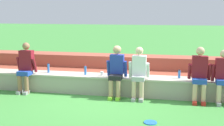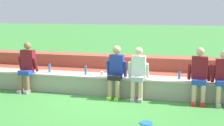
# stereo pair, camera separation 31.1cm
# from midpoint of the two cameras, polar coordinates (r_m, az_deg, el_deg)

# --- Properties ---
(ground_plane) EXTENTS (80.00, 80.00, 0.00)m
(ground_plane) POSITION_cam_midpoint_polar(r_m,az_deg,el_deg) (7.86, -0.13, -6.39)
(ground_plane) COLOR #428E3D
(stone_seating_wall) EXTENTS (8.38, 0.62, 0.50)m
(stone_seating_wall) POSITION_cam_midpoint_polar(r_m,az_deg,el_deg) (8.06, 0.38, -4.02)
(stone_seating_wall) COLOR #A8A08E
(stone_seating_wall) RESTS_ON ground
(brick_bleachers) EXTENTS (9.95, 1.52, 0.79)m
(brick_bleachers) POSITION_cam_midpoint_polar(r_m,az_deg,el_deg) (9.50, 2.54, -1.47)
(brick_bleachers) COLOR #9D4732
(brick_bleachers) RESTS_ON ground
(person_left_of_center) EXTENTS (0.55, 0.52, 1.37)m
(person_left_of_center) POSITION_cam_midpoint_polar(r_m,az_deg,el_deg) (8.50, -15.02, -0.47)
(person_left_of_center) COLOR #996B4C
(person_left_of_center) RESTS_ON ground
(person_center) EXTENTS (0.53, 0.59, 1.34)m
(person_center) POSITION_cam_midpoint_polar(r_m,az_deg,el_deg) (7.63, 1.91, -1.37)
(person_center) COLOR tan
(person_center) RESTS_ON ground
(person_right_of_center) EXTENTS (0.53, 0.51, 1.32)m
(person_right_of_center) POSITION_cam_midpoint_polar(r_m,az_deg,el_deg) (7.50, 6.23, -1.74)
(person_right_of_center) COLOR beige
(person_right_of_center) RESTS_ON ground
(person_far_right) EXTENTS (0.55, 0.51, 1.36)m
(person_far_right) POSITION_cam_midpoint_polar(r_m,az_deg,el_deg) (7.47, 17.56, -2.01)
(person_far_right) COLOR #DBAD89
(person_far_right) RESTS_ON ground
(person_rightmost_edge) EXTENTS (0.55, 0.48, 1.30)m
(person_rightmost_edge) POSITION_cam_midpoint_polar(r_m,az_deg,el_deg) (7.53, 21.74, -2.40)
(person_rightmost_edge) COLOR beige
(person_rightmost_edge) RESTS_ON ground
(water_bottle_mid_left) EXTENTS (0.06, 0.06, 0.26)m
(water_bottle_mid_left) POSITION_cam_midpoint_polar(r_m,az_deg,el_deg) (8.12, -3.99, -1.36)
(water_bottle_mid_left) COLOR blue
(water_bottle_mid_left) RESTS_ON stone_seating_wall
(water_bottle_near_left) EXTENTS (0.06, 0.06, 0.23)m
(water_bottle_near_left) POSITION_cam_midpoint_polar(r_m,az_deg,el_deg) (7.82, 13.92, -2.21)
(water_bottle_near_left) COLOR blue
(water_bottle_near_left) RESTS_ON stone_seating_wall
(water_bottle_mid_right) EXTENTS (0.06, 0.06, 0.27)m
(water_bottle_mid_right) POSITION_cam_midpoint_polar(r_m,az_deg,el_deg) (8.57, -10.89, -0.88)
(water_bottle_mid_right) COLOR blue
(water_bottle_mid_right) RESTS_ON stone_seating_wall
(plastic_cup_right_end) EXTENTS (0.09, 0.09, 0.11)m
(plastic_cup_right_end) POSITION_cam_midpoint_polar(r_m,az_deg,el_deg) (8.01, -0.82, -2.00)
(plastic_cup_right_end) COLOR white
(plastic_cup_right_end) RESTS_ON stone_seating_wall
(frisbee) EXTENTS (0.26, 0.26, 0.02)m
(frisbee) POSITION_cam_midpoint_polar(r_m,az_deg,el_deg) (6.10, 8.08, -11.35)
(frisbee) COLOR blue
(frisbee) RESTS_ON ground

